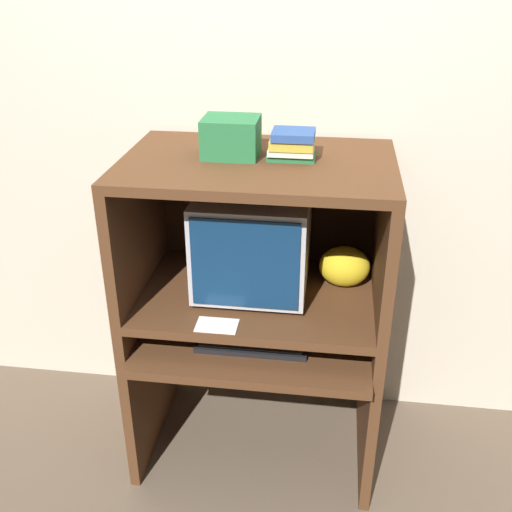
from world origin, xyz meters
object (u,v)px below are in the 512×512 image
Objects in this scene: book_stack at (292,145)px; storage_box at (231,137)px; mouse at (327,347)px; crt_monitor at (254,239)px; keyboard at (251,343)px; snack_bag at (344,266)px.

storage_box reaches higher than book_stack.
mouse is 0.38× the size of book_stack.
keyboard is at bearing -85.03° from crt_monitor.
snack_bag is at bearing 8.14° from storage_box.
book_stack reaches higher than snack_bag.
crt_monitor is 0.41m from storage_box.
mouse is 0.86m from storage_box.
storage_box reaches higher than mouse.
keyboard is at bearing -63.36° from storage_box.
keyboard is 2.15× the size of storage_box.
storage_box reaches higher than crt_monitor.
snack_bag is 1.01× the size of storage_box.
mouse is (0.29, 0.01, 0.00)m from keyboard.
snack_bag is 1.19× the size of book_stack.
book_stack is at bearing -3.29° from storage_box.
mouse is at bearing -25.84° from storage_box.
snack_bag is (0.34, 0.25, 0.22)m from keyboard.
crt_monitor is 2.31× the size of snack_bag.
book_stack is at bearing -160.88° from snack_bag.
keyboard is at bearing -178.76° from mouse.
book_stack is (-0.22, -0.07, 0.51)m from snack_bag.
keyboard is at bearing -124.40° from book_stack.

